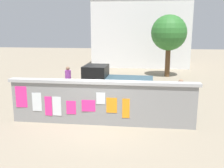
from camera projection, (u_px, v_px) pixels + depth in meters
The scene contains 8 objects.
ground at pixel (120, 83), 18.08m from camera, with size 60.00×60.00×0.00m, color gray.
poster_wall at pixel (101, 102), 10.13m from camera, with size 7.50×0.42×1.79m.
auto_rickshaw_truck at pixel (114, 84), 13.55m from camera, with size 3.64×1.61×1.85m.
motorcycle at pixel (56, 94), 13.14m from camera, with size 1.88×0.64×0.87m.
person_walking at pixel (68, 77), 14.80m from camera, with size 0.48×0.48×1.62m.
person_bystander at pixel (180, 94), 11.17m from camera, with size 0.47×0.47×1.62m.
tree_roadside at pixel (169, 33), 19.63m from camera, with size 2.73×2.73×4.78m.
building_background at pixel (141, 30), 25.99m from camera, with size 9.57×5.35×7.04m.
Camera 1 is at (1.62, -9.61, 3.80)m, focal length 41.18 mm.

